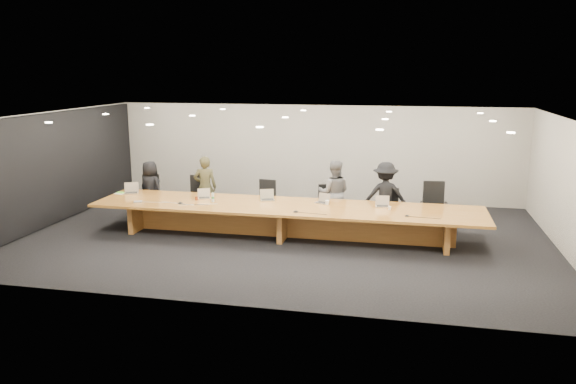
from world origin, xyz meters
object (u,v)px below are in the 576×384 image
(person_a, at_px, (151,188))
(amber_mug, at_px, (197,198))
(paper_cup_far, at_px, (390,208))
(chair_mid_right, at_px, (328,205))
(person_c, at_px, (334,193))
(mic_right, at_px, (407,216))
(laptop_a, at_px, (131,188))
(water_bottle, at_px, (213,198))
(av_box, at_px, (138,202))
(chair_mid_left, at_px, (265,200))
(mic_left, at_px, (180,203))
(chair_far_left, at_px, (149,195))
(laptop_e, at_px, (383,201))
(chair_left, at_px, (198,196))
(laptop_c, at_px, (267,195))
(chair_right, at_px, (387,208))
(laptop_b, at_px, (204,194))
(chair_far_right, at_px, (434,207))
(person_b, at_px, (205,187))
(person_d, at_px, (385,195))
(paper_cup_near, at_px, (327,202))
(conference_table, at_px, (285,215))
(mic_center, at_px, (296,211))

(person_a, height_order, amber_mug, person_a)
(paper_cup_far, bearing_deg, chair_mid_right, 144.80)
(person_c, bearing_deg, person_a, -3.87)
(mic_right, bearing_deg, person_a, 166.55)
(laptop_a, distance_m, water_bottle, 2.37)
(person_a, xyz_separation_m, av_box, (0.46, -1.63, 0.03))
(chair_mid_left, xyz_separation_m, mic_left, (-1.62, -1.61, 0.24))
(av_box, distance_m, mic_right, 6.22)
(chair_far_left, relative_size, laptop_e, 3.42)
(chair_left, xyz_separation_m, laptop_a, (-1.45, -0.87, 0.33))
(laptop_c, xyz_separation_m, mic_right, (3.28, -0.82, -0.12))
(water_bottle, bearing_deg, laptop_c, 19.25)
(chair_mid_right, bearing_deg, person_a, 161.67)
(chair_far_left, relative_size, laptop_a, 3.11)
(chair_right, height_order, water_bottle, chair_right)
(laptop_b, bearing_deg, mic_right, -31.74)
(laptop_e, bearing_deg, av_box, -178.34)
(amber_mug, bearing_deg, water_bottle, -10.30)
(laptop_e, distance_m, mic_left, 4.69)
(chair_far_left, bearing_deg, chair_mid_right, -11.62)
(chair_mid_right, height_order, av_box, chair_mid_right)
(person_a, relative_size, laptop_a, 4.21)
(laptop_b, distance_m, mic_left, 0.72)
(person_c, xyz_separation_m, water_bottle, (-2.71, -1.27, 0.04))
(laptop_b, height_order, av_box, laptop_b)
(chair_far_right, distance_m, person_b, 5.79)
(chair_left, xyz_separation_m, person_d, (4.84, -0.08, 0.27))
(mic_right, bearing_deg, chair_mid_right, 140.69)
(chair_far_left, xyz_separation_m, laptop_c, (3.47, -0.84, 0.34))
(chair_right, xyz_separation_m, mic_right, (0.48, -1.59, 0.26))
(paper_cup_near, height_order, mic_left, paper_cup_near)
(person_b, bearing_deg, paper_cup_far, 153.56)
(paper_cup_far, relative_size, mic_right, 0.69)
(chair_left, distance_m, laptop_a, 1.73)
(chair_right, height_order, person_d, person_d)
(conference_table, xyz_separation_m, mic_left, (-2.44, -0.33, 0.25))
(chair_far_left, xyz_separation_m, person_b, (1.60, -0.02, 0.28))
(person_c, xyz_separation_m, av_box, (-4.43, -1.70, -0.05))
(laptop_c, bearing_deg, person_b, 135.39)
(laptop_b, relative_size, amber_mug, 3.42)
(laptop_a, xyz_separation_m, laptop_b, (2.00, -0.15, -0.02))
(laptop_c, xyz_separation_m, paper_cup_far, (2.90, -0.33, -0.09))
(chair_mid_right, bearing_deg, paper_cup_near, -101.72)
(chair_far_right, bearing_deg, water_bottle, -170.52)
(chair_right, height_order, mic_right, chair_right)
(person_a, relative_size, laptop_c, 4.37)
(conference_table, relative_size, mic_center, 65.64)
(conference_table, height_order, person_d, person_d)
(laptop_b, xyz_separation_m, amber_mug, (-0.11, -0.22, -0.07))
(chair_left, xyz_separation_m, paper_cup_near, (3.56, -1.03, 0.25))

